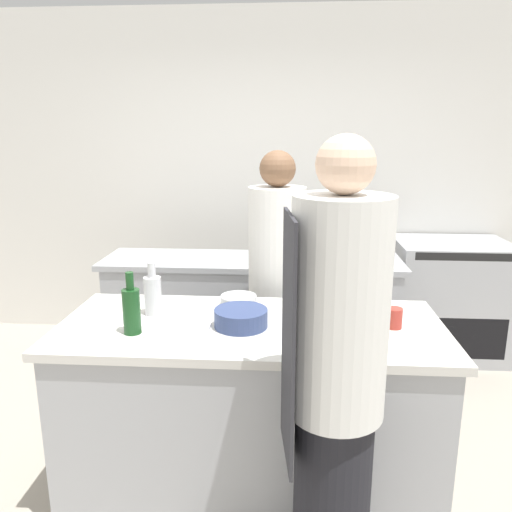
# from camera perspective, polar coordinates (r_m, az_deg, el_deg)

# --- Properties ---
(ground_plane) EXTENTS (16.00, 16.00, 0.00)m
(ground_plane) POSITION_cam_1_polar(r_m,az_deg,el_deg) (2.88, -0.53, -24.65)
(ground_plane) COLOR #A89E8E
(wall_back) EXTENTS (8.00, 0.06, 2.80)m
(wall_back) POSITION_cam_1_polar(r_m,az_deg,el_deg) (4.39, 1.63, 8.79)
(wall_back) COLOR silver
(wall_back) RESTS_ON ground_plane
(prep_counter) EXTENTS (1.85, 0.80, 0.90)m
(prep_counter) POSITION_cam_1_polar(r_m,az_deg,el_deg) (2.62, -0.55, -16.91)
(prep_counter) COLOR #A8AAAF
(prep_counter) RESTS_ON ground_plane
(pass_counter) EXTENTS (2.17, 0.57, 0.90)m
(pass_counter) POSITION_cam_1_polar(r_m,az_deg,el_deg) (3.77, -0.48, -6.95)
(pass_counter) COLOR #A8AAAF
(pass_counter) RESTS_ON ground_plane
(oven_range) EXTENTS (0.89, 0.67, 0.94)m
(oven_range) POSITION_cam_1_polar(r_m,az_deg,el_deg) (4.40, 21.12, -4.54)
(oven_range) COLOR #A8AAAF
(oven_range) RESTS_ON ground_plane
(chef_at_prep_near) EXTENTS (0.36, 0.35, 1.79)m
(chef_at_prep_near) POSITION_cam_1_polar(r_m,az_deg,el_deg) (1.85, 9.02, -14.97)
(chef_at_prep_near) COLOR black
(chef_at_prep_near) RESTS_ON ground_plane
(chef_at_stove) EXTENTS (0.37, 0.35, 1.70)m
(chef_at_stove) POSITION_cam_1_polar(r_m,az_deg,el_deg) (3.09, 2.41, -3.83)
(chef_at_stove) COLOR black
(chef_at_stove) RESTS_ON ground_plane
(bottle_olive_oil) EXTENTS (0.07, 0.07, 0.27)m
(bottle_olive_oil) POSITION_cam_1_polar(r_m,az_deg,el_deg) (2.39, 13.26, -5.66)
(bottle_olive_oil) COLOR #B2A84C
(bottle_olive_oil) RESTS_ON prep_counter
(bottle_vinegar) EXTENTS (0.08, 0.08, 0.29)m
(bottle_vinegar) POSITION_cam_1_polar(r_m,az_deg,el_deg) (2.34, -14.04, -5.93)
(bottle_vinegar) COLOR #19471E
(bottle_vinegar) RESTS_ON prep_counter
(bottle_wine) EXTENTS (0.09, 0.09, 0.30)m
(bottle_wine) POSITION_cam_1_polar(r_m,az_deg,el_deg) (2.21, 6.94, -6.72)
(bottle_wine) COLOR black
(bottle_wine) RESTS_ON prep_counter
(bottle_cooking_oil) EXTENTS (0.09, 0.09, 0.27)m
(bottle_cooking_oil) POSITION_cam_1_polar(r_m,az_deg,el_deg) (2.56, -11.71, -4.26)
(bottle_cooking_oil) COLOR silver
(bottle_cooking_oil) RESTS_ON prep_counter
(bowl_mixing_large) EXTENTS (0.25, 0.25, 0.09)m
(bowl_mixing_large) POSITION_cam_1_polar(r_m,az_deg,el_deg) (2.37, -1.73, -7.09)
(bowl_mixing_large) COLOR navy
(bowl_mixing_large) RESTS_ON prep_counter
(bowl_prep_small) EXTENTS (0.19, 0.19, 0.05)m
(bowl_prep_small) POSITION_cam_1_polar(r_m,az_deg,el_deg) (2.66, -2.00, -5.09)
(bowl_prep_small) COLOR #B7BABC
(bowl_prep_small) RESTS_ON prep_counter
(bowl_ceramic_blue) EXTENTS (0.17, 0.17, 0.07)m
(bowl_ceramic_blue) POSITION_cam_1_polar(r_m,az_deg,el_deg) (2.48, 7.46, -6.46)
(bowl_ceramic_blue) COLOR navy
(bowl_ceramic_blue) RESTS_ON prep_counter
(cup) EXTENTS (0.08, 0.08, 0.10)m
(cup) POSITION_cam_1_polar(r_m,az_deg,el_deg) (2.45, 15.51, -6.84)
(cup) COLOR #B2382D
(cup) RESTS_ON prep_counter
(cutting_board) EXTENTS (0.28, 0.19, 0.01)m
(cutting_board) POSITION_cam_1_polar(r_m,az_deg,el_deg) (2.36, -8.91, -8.40)
(cutting_board) COLOR white
(cutting_board) RESTS_ON prep_counter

